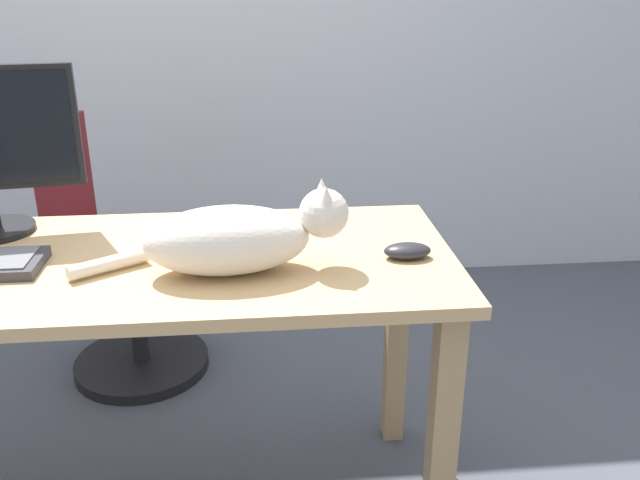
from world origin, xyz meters
The scene contains 4 objects.
desk centered at (0.00, 0.00, 0.64)m, with size 1.65×0.63×0.74m.
office_chair centered at (-0.13, 0.73, 0.40)m, with size 0.48×0.48×0.92m.
cat centered at (0.32, -0.09, 0.83)m, with size 0.61×0.20×0.20m.
computer_mouse centered at (0.71, -0.06, 0.76)m, with size 0.11×0.06×0.04m, color #232328.
Camera 1 is at (0.37, -1.46, 1.36)m, focal length 37.73 mm.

